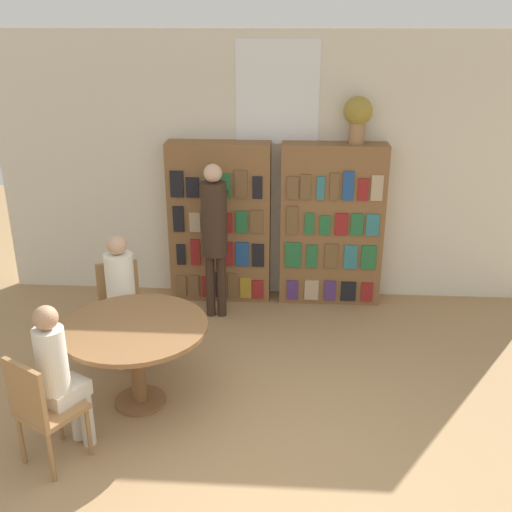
% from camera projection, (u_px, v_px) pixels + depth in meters
% --- Properties ---
extents(ground_plane, '(16.00, 16.00, 0.00)m').
position_uv_depth(ground_plane, '(258.00, 491.00, 4.20)').
color(ground_plane, '#9E7A51').
extents(wall_back, '(6.40, 0.07, 3.00)m').
position_uv_depth(wall_back, '(277.00, 169.00, 6.76)').
color(wall_back, beige).
rests_on(wall_back, ground_plane).
extents(bookshelf_left, '(1.15, 0.34, 1.84)m').
position_uv_depth(bookshelf_left, '(220.00, 223.00, 6.84)').
color(bookshelf_left, brown).
rests_on(bookshelf_left, ground_plane).
extents(bookshelf_right, '(1.15, 0.34, 1.84)m').
position_uv_depth(bookshelf_right, '(331.00, 225.00, 6.76)').
color(bookshelf_right, brown).
rests_on(bookshelf_right, ground_plane).
extents(flower_vase, '(0.31, 0.31, 0.50)m').
position_uv_depth(flower_vase, '(358.00, 115.00, 6.30)').
color(flower_vase, '#997047').
rests_on(flower_vase, bookshelf_right).
extents(reading_table, '(1.21, 1.21, 0.75)m').
position_uv_depth(reading_table, '(135.00, 338.00, 4.95)').
color(reading_table, brown).
rests_on(reading_table, ground_plane).
extents(chair_near_camera, '(0.55, 0.55, 0.91)m').
position_uv_depth(chair_near_camera, '(41.00, 407.00, 4.27)').
color(chair_near_camera, olive).
rests_on(chair_near_camera, ground_plane).
extents(chair_left_side, '(0.53, 0.53, 0.91)m').
position_uv_depth(chair_left_side, '(121.00, 304.00, 5.82)').
color(chair_left_side, olive).
rests_on(chair_left_side, ground_plane).
extents(seated_reader_left, '(0.37, 0.41, 1.26)m').
position_uv_depth(seated_reader_left, '(121.00, 291.00, 5.58)').
color(seated_reader_left, silver).
rests_on(seated_reader_left, ground_plane).
extents(seated_reader_right, '(0.35, 0.39, 1.25)m').
position_uv_depth(seated_reader_right, '(60.00, 373.00, 4.34)').
color(seated_reader_right, beige).
rests_on(seated_reader_right, ground_plane).
extents(librarian_standing, '(0.27, 0.54, 1.72)m').
position_uv_depth(librarian_standing, '(215.00, 227.00, 6.33)').
color(librarian_standing, '#332319').
rests_on(librarian_standing, ground_plane).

